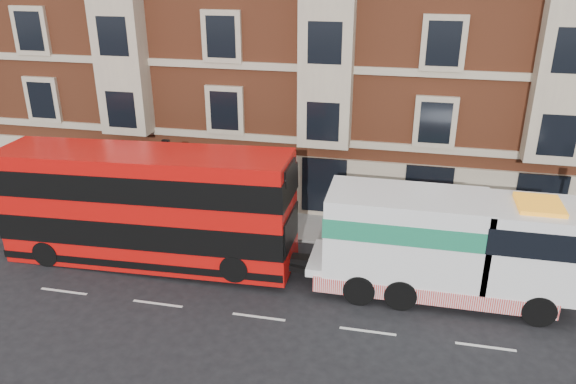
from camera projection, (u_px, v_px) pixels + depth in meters
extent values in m
plane|color=black|center=(259.00, 317.00, 20.66)|extent=(120.00, 120.00, 0.00)
cube|color=slate|center=(299.00, 226.00, 27.38)|extent=(90.00, 3.00, 0.15)
cube|color=brown|center=(336.00, 20.00, 30.54)|extent=(45.00, 12.00, 18.00)
cylinder|color=black|center=(170.00, 187.00, 26.58)|extent=(0.14, 0.14, 4.00)
cube|color=black|center=(166.00, 145.00, 25.76)|extent=(0.35, 0.15, 0.50)
cube|color=red|center=(146.00, 207.00, 23.43)|extent=(12.36, 2.76, 4.86)
cube|color=black|center=(148.00, 222.00, 23.71)|extent=(12.40, 2.82, 1.16)
cube|color=black|center=(143.00, 179.00, 22.94)|extent=(12.40, 2.82, 1.10)
cylinder|color=black|center=(47.00, 253.00, 23.92)|extent=(1.15, 0.35, 1.15)
cylinder|color=black|center=(79.00, 227.00, 26.17)|extent=(1.15, 0.35, 1.15)
cylinder|color=black|center=(235.00, 268.00, 22.15)|extent=(1.15, 0.35, 1.15)
cylinder|color=black|center=(252.00, 239.00, 24.39)|extent=(1.15, 0.35, 1.15)
cube|color=white|center=(437.00, 271.00, 21.68)|extent=(9.93, 2.54, 0.33)
cube|color=white|center=(531.00, 246.00, 20.49)|extent=(3.53, 2.76, 3.20)
cube|color=white|center=(406.00, 233.00, 21.36)|extent=(5.96, 2.76, 3.20)
cube|color=#1B7A55|center=(407.00, 220.00, 21.14)|extent=(6.02, 2.80, 0.77)
cube|color=red|center=(430.00, 279.00, 21.87)|extent=(8.83, 2.82, 0.61)
cylinder|color=black|center=(538.00, 310.00, 20.04)|extent=(1.21, 0.39, 1.21)
cylinder|color=black|center=(527.00, 274.00, 22.28)|extent=(1.21, 0.39, 1.21)
cylinder|color=black|center=(401.00, 294.00, 20.99)|extent=(1.21, 0.44, 1.21)
cylinder|color=black|center=(402.00, 261.00, 23.23)|extent=(1.21, 0.44, 1.21)
cylinder|color=black|center=(359.00, 289.00, 21.29)|extent=(1.21, 0.44, 1.21)
cylinder|color=black|center=(365.00, 257.00, 23.54)|extent=(1.21, 0.44, 1.21)
imported|color=#192633|center=(153.00, 207.00, 27.16)|extent=(0.68, 0.50, 1.74)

